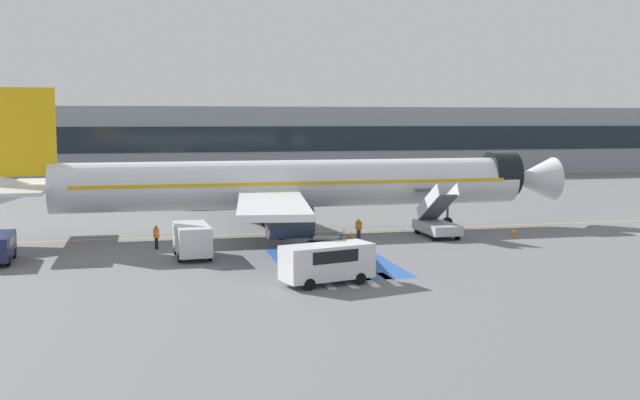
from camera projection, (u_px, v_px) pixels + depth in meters
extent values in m
plane|color=slate|center=(303.00, 231.00, 59.22)|extent=(600.00, 600.00, 0.00)
cube|color=gold|center=(296.00, 233.00, 58.29)|extent=(80.20, 1.03, 0.01)
cube|color=#2856A8|center=(334.00, 262.00, 46.17)|extent=(7.00, 11.11, 0.01)
cube|color=silver|center=(304.00, 283.00, 40.18)|extent=(0.44, 3.60, 0.01)
cube|color=silver|center=(325.00, 282.00, 40.44)|extent=(0.44, 3.60, 0.01)
cube|color=silver|center=(347.00, 281.00, 40.70)|extent=(0.44, 3.60, 0.01)
cube|color=silver|center=(368.00, 280.00, 40.97)|extent=(0.44, 3.60, 0.01)
cube|color=silver|center=(389.00, 279.00, 41.23)|extent=(0.44, 3.60, 0.01)
cylinder|color=silver|center=(295.00, 184.00, 57.88)|extent=(36.24, 4.05, 3.68)
cone|color=silver|center=(531.00, 179.00, 62.49)|extent=(4.08, 3.64, 3.60)
cone|color=silver|center=(8.00, 190.00, 53.11)|extent=(5.55, 3.59, 3.53)
cylinder|color=black|center=(501.00, 174.00, 61.81)|extent=(2.24, 3.74, 3.71)
cube|color=#EAB214|center=(295.00, 181.00, 57.86)|extent=(33.35, 4.09, 0.24)
cube|color=silver|center=(240.00, 183.00, 65.11)|extent=(6.70, 16.10, 0.44)
cylinder|color=#38383D|center=(259.00, 201.00, 64.30)|extent=(3.09, 2.39, 2.36)
cube|color=silver|center=(272.00, 203.00, 49.29)|extent=(6.39, 16.05, 0.44)
cylinder|color=#38383D|center=(290.00, 221.00, 51.07)|extent=(3.09, 2.39, 2.36)
cube|color=#EAB214|center=(18.00, 132.00, 52.87)|extent=(5.15, 0.41, 6.29)
cube|color=silver|center=(35.00, 183.00, 56.79)|extent=(3.37, 5.92, 0.24)
cube|color=silver|center=(21.00, 191.00, 50.03)|extent=(3.37, 5.92, 0.24)
cylinder|color=#38383D|center=(448.00, 204.00, 60.98)|extent=(0.20, 0.20, 3.04)
cylinder|color=black|center=(447.00, 222.00, 61.15)|extent=(0.84, 0.29, 0.84)
cylinder|color=#38383D|center=(268.00, 205.00, 60.54)|extent=(0.24, 0.24, 2.72)
cylinder|color=black|center=(268.00, 221.00, 60.69)|extent=(1.11, 0.61, 1.10)
cylinder|color=#38383D|center=(281.00, 213.00, 54.85)|extent=(0.24, 0.24, 2.72)
cylinder|color=black|center=(281.00, 232.00, 55.00)|extent=(1.11, 0.61, 1.10)
cube|color=#ADB2BA|center=(437.00, 227.00, 56.20)|extent=(2.25, 4.82, 0.70)
cylinder|color=black|center=(417.00, 229.00, 57.65)|extent=(0.23, 0.70, 0.70)
cylinder|color=black|center=(440.00, 228.00, 58.08)|extent=(0.23, 0.70, 0.70)
cylinder|color=black|center=(434.00, 236.00, 54.40)|extent=(0.23, 0.70, 0.70)
cylinder|color=black|center=(458.00, 235.00, 54.83)|extent=(0.23, 0.70, 0.70)
cube|color=#4C4C51|center=(437.00, 208.00, 56.04)|extent=(1.47, 4.17, 2.40)
cube|color=#4C4C51|center=(426.00, 190.00, 58.13)|extent=(1.66, 1.12, 0.12)
cube|color=silver|center=(428.00, 202.00, 55.82)|extent=(0.11, 4.54, 3.09)
cube|color=silver|center=(447.00, 201.00, 56.17)|extent=(0.11, 4.54, 3.09)
cube|color=#38383D|center=(189.00, 199.00, 76.08)|extent=(8.25, 3.04, 0.60)
cube|color=silver|center=(227.00, 193.00, 77.15)|extent=(1.96, 2.49, 1.60)
cube|color=black|center=(236.00, 189.00, 77.37)|extent=(0.17, 2.00, 0.70)
cylinder|color=#B7BCC4|center=(185.00, 184.00, 75.82)|extent=(5.73, 2.76, 2.39)
cylinder|color=gold|center=(185.00, 184.00, 75.82)|extent=(0.51, 2.46, 2.44)
cylinder|color=black|center=(222.00, 199.00, 78.26)|extent=(0.98, 0.34, 0.96)
cylinder|color=black|center=(226.00, 202.00, 76.00)|extent=(0.98, 0.34, 0.96)
cylinder|color=black|center=(183.00, 200.00, 77.12)|extent=(0.98, 0.34, 0.96)
cylinder|color=black|center=(186.00, 203.00, 74.85)|extent=(0.98, 0.34, 0.96)
cylinder|color=black|center=(161.00, 201.00, 76.48)|extent=(0.98, 0.34, 0.96)
cylinder|color=black|center=(163.00, 204.00, 74.21)|extent=(0.98, 0.34, 0.96)
cube|color=silver|center=(192.00, 239.00, 47.55)|extent=(2.29, 4.66, 1.80)
cube|color=black|center=(192.00, 233.00, 47.50)|extent=(2.20, 2.62, 0.65)
cylinder|color=black|center=(210.00, 256.00, 46.55)|extent=(0.24, 0.65, 0.64)
cylinder|color=black|center=(180.00, 257.00, 46.04)|extent=(0.24, 0.65, 0.64)
cylinder|color=black|center=(204.00, 248.00, 49.25)|extent=(0.24, 0.65, 0.64)
cylinder|color=black|center=(176.00, 250.00, 48.73)|extent=(0.24, 0.65, 0.64)
cube|color=silver|center=(327.00, 261.00, 39.85)|extent=(5.26, 3.15, 1.83)
cube|color=black|center=(327.00, 254.00, 39.81)|extent=(3.13, 2.59, 0.66)
cylinder|color=black|center=(309.00, 284.00, 38.46)|extent=(0.67, 0.36, 0.64)
cylinder|color=black|center=(294.00, 278.00, 40.00)|extent=(0.67, 0.36, 0.64)
cylinder|color=black|center=(360.00, 278.00, 39.90)|extent=(0.67, 0.36, 0.64)
cylinder|color=black|center=(344.00, 273.00, 41.44)|extent=(0.67, 0.36, 0.64)
cylinder|color=black|center=(8.00, 261.00, 44.83)|extent=(0.23, 0.65, 0.64)
cylinder|color=black|center=(14.00, 253.00, 47.49)|extent=(0.23, 0.65, 0.64)
cube|color=gray|center=(327.00, 238.00, 53.93)|extent=(2.94, 2.26, 0.12)
cylinder|color=black|center=(342.00, 238.00, 54.45)|extent=(0.41, 0.22, 0.40)
cylinder|color=black|center=(340.00, 241.00, 53.19)|extent=(0.41, 0.22, 0.40)
cylinder|color=black|center=(313.00, 237.00, 54.67)|extent=(0.41, 0.22, 0.40)
cylinder|color=black|center=(311.00, 240.00, 53.41)|extent=(0.41, 0.22, 0.40)
cylinder|color=gray|center=(344.00, 232.00, 54.45)|extent=(0.05, 0.05, 0.55)
cylinder|color=gray|center=(343.00, 235.00, 53.08)|extent=(0.05, 0.05, 0.55)
cylinder|color=gray|center=(311.00, 232.00, 54.70)|extent=(0.05, 0.05, 0.55)
cylinder|color=gray|center=(309.00, 235.00, 53.33)|extent=(0.05, 0.05, 0.55)
cylinder|color=black|center=(156.00, 243.00, 50.85)|extent=(0.14, 0.14, 0.78)
cylinder|color=black|center=(157.00, 244.00, 50.73)|extent=(0.14, 0.14, 0.78)
cube|color=orange|center=(156.00, 233.00, 50.71)|extent=(0.41, 0.47, 0.62)
cube|color=silver|center=(156.00, 233.00, 50.71)|extent=(0.42, 0.49, 0.06)
sphere|color=brown|center=(156.00, 227.00, 50.67)|extent=(0.21, 0.21, 0.21)
cylinder|color=#2D2D33|center=(360.00, 235.00, 54.34)|extent=(0.14, 0.14, 0.79)
cylinder|color=#2D2D33|center=(358.00, 235.00, 54.43)|extent=(0.14, 0.14, 0.79)
cube|color=orange|center=(359.00, 226.00, 54.31)|extent=(0.46, 0.45, 0.63)
cube|color=silver|center=(359.00, 226.00, 54.31)|extent=(0.47, 0.46, 0.06)
sphere|color=beige|center=(359.00, 220.00, 54.26)|extent=(0.21, 0.21, 0.21)
cone|color=orange|center=(351.00, 235.00, 55.51)|extent=(0.41, 0.41, 0.46)
cylinder|color=white|center=(351.00, 235.00, 55.50)|extent=(0.23, 0.23, 0.05)
cone|color=orange|center=(514.00, 231.00, 56.97)|extent=(0.54, 0.54, 0.60)
cylinder|color=white|center=(514.00, 231.00, 56.97)|extent=(0.30, 0.30, 0.07)
cube|color=#89939E|center=(312.00, 141.00, 119.37)|extent=(121.09, 12.00, 10.74)
cube|color=#19232D|center=(321.00, 139.00, 113.45)|extent=(116.25, 0.10, 3.76)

